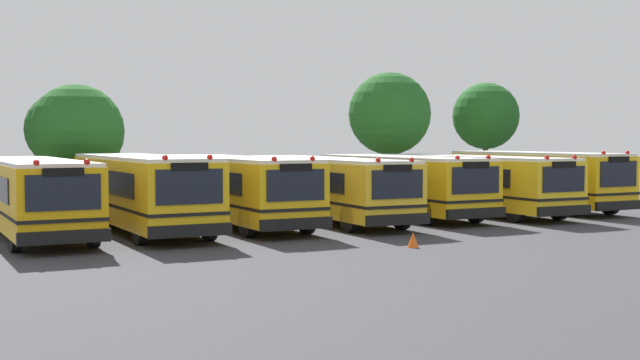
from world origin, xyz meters
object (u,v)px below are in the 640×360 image
(school_bus_1, at_px, (141,189))
(traffic_cone, at_px, (413,240))
(school_bus_5, at_px, (472,181))
(school_bus_6, at_px, (536,178))
(school_bus_4, at_px, (402,183))
(school_bus_3, at_px, (324,186))
(tree_3, at_px, (486,117))
(tree_1, at_px, (72,131))
(school_bus_2, at_px, (235,187))
(school_bus_0, at_px, (33,194))
(tree_2, at_px, (391,111))

(school_bus_1, bearing_deg, traffic_cone, 126.27)
(school_bus_5, height_order, school_bus_6, school_bus_6)
(traffic_cone, bearing_deg, school_bus_4, 59.41)
(school_bus_4, height_order, traffic_cone, school_bus_4)
(school_bus_3, height_order, school_bus_4, school_bus_4)
(school_bus_6, distance_m, traffic_cone, 14.81)
(school_bus_1, xyz_separation_m, school_bus_3, (7.31, 0.30, -0.08))
(school_bus_1, xyz_separation_m, tree_3, (21.48, 8.25, 2.94))
(tree_1, height_order, traffic_cone, tree_1)
(tree_3, height_order, traffic_cone, tree_3)
(school_bus_1, bearing_deg, school_bus_2, -174.11)
(school_bus_0, xyz_separation_m, school_bus_4, (14.45, 0.09, -0.02))
(tree_1, bearing_deg, school_bus_4, -33.51)
(school_bus_3, bearing_deg, traffic_cone, 82.05)
(school_bus_2, bearing_deg, tree_2, -146.75)
(school_bus_5, bearing_deg, school_bus_3, 1.34)
(school_bus_4, distance_m, school_bus_6, 7.24)
(school_bus_6, bearing_deg, school_bus_5, -0.48)
(school_bus_0, relative_size, traffic_cone, 24.37)
(school_bus_2, xyz_separation_m, tree_2, (11.49, 7.56, 3.21))
(tree_2, bearing_deg, school_bus_2, -146.67)
(school_bus_4, bearing_deg, school_bus_0, -0.49)
(school_bus_0, bearing_deg, school_bus_3, 179.98)
(school_bus_3, bearing_deg, school_bus_6, -178.26)
(school_bus_4, bearing_deg, traffic_cone, 58.54)
(tree_3, bearing_deg, school_bus_1, -158.98)
(school_bus_2, distance_m, tree_2, 14.12)
(school_bus_0, relative_size, school_bus_2, 1.01)
(school_bus_2, bearing_deg, school_bus_0, 1.63)
(school_bus_5, bearing_deg, school_bus_6, -179.86)
(traffic_cone, bearing_deg, school_bus_2, 105.84)
(tree_1, xyz_separation_m, tree_2, (15.97, -0.11, 1.07))
(school_bus_1, relative_size, school_bus_5, 0.94)
(tree_2, bearing_deg, school_bus_5, -94.07)
(school_bus_2, height_order, school_bus_6, school_bus_6)
(school_bus_5, bearing_deg, traffic_cone, 44.77)
(school_bus_0, bearing_deg, school_bus_2, -178.85)
(tree_1, distance_m, tree_2, 16.01)
(tree_1, height_order, tree_3, tree_3)
(school_bus_6, relative_size, tree_3, 1.56)
(school_bus_6, distance_m, tree_2, 8.72)
(school_bus_2, relative_size, school_bus_3, 0.96)
(tree_2, bearing_deg, school_bus_1, -152.18)
(school_bus_3, relative_size, school_bus_4, 1.15)
(school_bus_6, distance_m, tree_3, 9.01)
(school_bus_2, relative_size, school_bus_5, 0.96)
(school_bus_2, bearing_deg, tree_1, -59.77)
(school_bus_5, distance_m, traffic_cone, 12.07)
(school_bus_0, distance_m, school_bus_6, 21.69)
(tree_1, relative_size, tree_2, 0.84)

